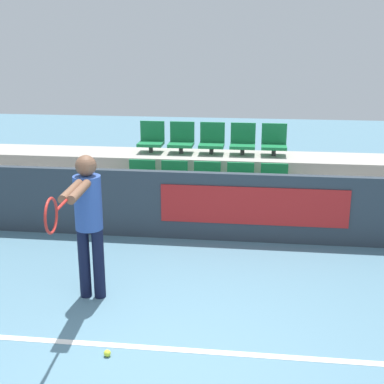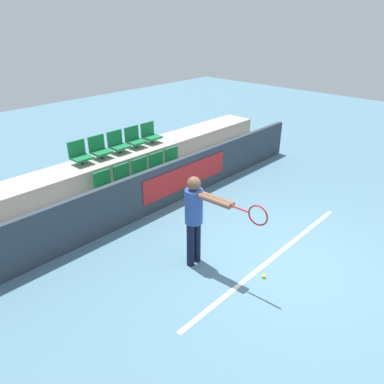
% 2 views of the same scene
% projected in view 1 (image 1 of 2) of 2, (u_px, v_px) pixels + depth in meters
% --- Properties ---
extents(ground_plane, '(30.00, 30.00, 0.00)m').
position_uv_depth(ground_plane, '(164.00, 372.00, 4.72)').
color(ground_plane, slate).
extents(court_baseline, '(4.75, 0.08, 0.01)m').
position_uv_depth(court_baseline, '(170.00, 349.00, 5.06)').
color(court_baseline, white).
rests_on(court_baseline, ground).
extents(barrier_wall, '(9.84, 0.14, 1.00)m').
position_uv_depth(barrier_wall, '(203.00, 206.00, 7.67)').
color(barrier_wall, '#2D3842').
rests_on(barrier_wall, ground).
extents(bleacher_tier_front, '(9.44, 0.87, 0.47)m').
position_uv_depth(bleacher_tier_front, '(206.00, 212.00, 8.24)').
color(bleacher_tier_front, '#ADA89E').
rests_on(bleacher_tier_front, ground).
extents(bleacher_tier_middle, '(9.44, 0.87, 0.95)m').
position_uv_depth(bleacher_tier_middle, '(211.00, 182.00, 9.00)').
color(bleacher_tier_middle, '#ADA89E').
rests_on(bleacher_tier_middle, ground).
extents(stadium_chair_0, '(0.41, 0.37, 0.51)m').
position_uv_depth(stadium_chair_0, '(141.00, 179.00, 8.33)').
color(stadium_chair_0, '#333333').
rests_on(stadium_chair_0, bleacher_tier_front).
extents(stadium_chair_1, '(0.41, 0.37, 0.51)m').
position_uv_depth(stadium_chair_1, '(174.00, 180.00, 8.27)').
color(stadium_chair_1, '#333333').
rests_on(stadium_chair_1, bleacher_tier_front).
extents(stadium_chair_2, '(0.41, 0.37, 0.51)m').
position_uv_depth(stadium_chair_2, '(207.00, 181.00, 8.21)').
color(stadium_chair_2, '#333333').
rests_on(stadium_chair_2, bleacher_tier_front).
extents(stadium_chair_3, '(0.41, 0.37, 0.51)m').
position_uv_depth(stadium_chair_3, '(240.00, 182.00, 8.15)').
color(stadium_chair_3, '#333333').
rests_on(stadium_chair_3, bleacher_tier_front).
extents(stadium_chair_4, '(0.41, 0.37, 0.51)m').
position_uv_depth(stadium_chair_4, '(274.00, 184.00, 8.09)').
color(stadium_chair_4, '#333333').
rests_on(stadium_chair_4, bleacher_tier_front).
extents(stadium_chair_5, '(0.41, 0.37, 0.51)m').
position_uv_depth(stadium_chair_5, '(151.00, 139.00, 9.03)').
color(stadium_chair_5, '#333333').
rests_on(stadium_chair_5, bleacher_tier_middle).
extents(stadium_chair_6, '(0.41, 0.37, 0.51)m').
position_uv_depth(stadium_chair_6, '(181.00, 140.00, 8.97)').
color(stadium_chair_6, '#333333').
rests_on(stadium_chair_6, bleacher_tier_middle).
extents(stadium_chair_7, '(0.41, 0.37, 0.51)m').
position_uv_depth(stadium_chair_7, '(212.00, 140.00, 8.91)').
color(stadium_chair_7, '#333333').
rests_on(stadium_chair_7, bleacher_tier_middle).
extents(stadium_chair_8, '(0.41, 0.37, 0.51)m').
position_uv_depth(stadium_chair_8, '(243.00, 141.00, 8.85)').
color(stadium_chair_8, '#333333').
rests_on(stadium_chair_8, bleacher_tier_middle).
extents(stadium_chair_9, '(0.41, 0.37, 0.51)m').
position_uv_depth(stadium_chair_9, '(274.00, 142.00, 8.79)').
color(stadium_chair_9, '#333333').
rests_on(stadium_chair_9, bleacher_tier_middle).
extents(tennis_player, '(0.30, 1.50, 1.64)m').
position_uv_depth(tennis_player, '(87.00, 214.00, 5.74)').
color(tennis_player, black).
rests_on(tennis_player, ground).
extents(tennis_ball, '(0.07, 0.07, 0.07)m').
position_uv_depth(tennis_ball, '(107.00, 353.00, 4.94)').
color(tennis_ball, '#CCDB33').
rests_on(tennis_ball, ground).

